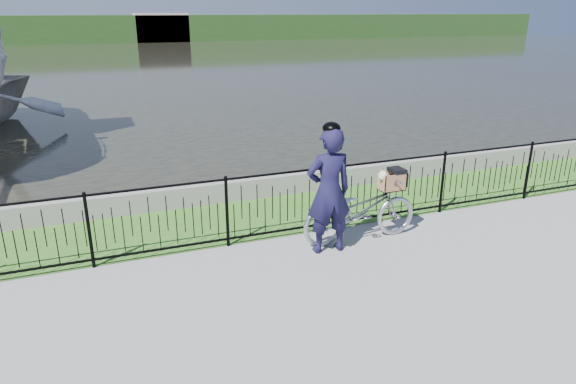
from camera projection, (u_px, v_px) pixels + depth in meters
name	position (u px, v px, depth m)	size (l,w,h in m)	color
ground	(329.00, 281.00, 7.03)	(120.00, 120.00, 0.00)	gray
grass_strip	(268.00, 215.00, 9.31)	(60.00, 2.00, 0.01)	#3B6F22
water	(128.00, 63.00, 36.06)	(120.00, 120.00, 0.00)	#27271E
quay_wall	(251.00, 188.00, 10.13)	(60.00, 0.30, 0.40)	gray
fence	(287.00, 204.00, 8.24)	(14.00, 0.06, 1.15)	black
far_treeline	(107.00, 29.00, 59.31)	(120.00, 6.00, 3.00)	#24461B
far_building_right	(161.00, 28.00, 59.98)	(6.00, 3.00, 3.20)	#B9AA95
bicycle_rig	(361.00, 209.00, 8.14)	(1.96, 0.68, 1.16)	#ABAEB7
cyclist	(329.00, 190.00, 7.62)	(0.72, 0.49, 2.00)	black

